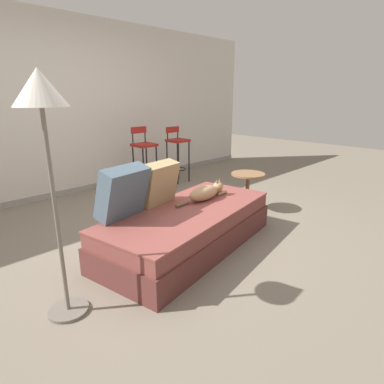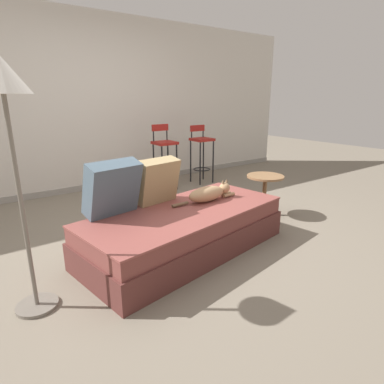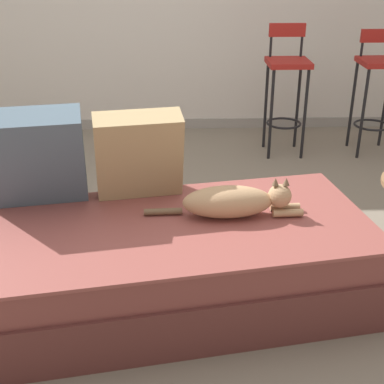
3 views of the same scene
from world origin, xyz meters
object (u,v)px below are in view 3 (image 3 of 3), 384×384
(cat, at_px, (234,201))
(couch, at_px, (161,263))
(throw_pillow_middle, at_px, (139,155))
(bar_stool_by_doorway, at_px, (378,81))
(throw_pillow_corner, at_px, (34,157))
(bar_stool_near_window, at_px, (287,79))

(cat, bearing_deg, couch, -166.11)
(throw_pillow_middle, relative_size, cat, 0.61)
(couch, relative_size, bar_stool_by_doorway, 2.18)
(throw_pillow_corner, xyz_separation_m, bar_stool_near_window, (1.54, 1.73, -0.06))
(bar_stool_near_window, bearing_deg, throw_pillow_corner, -131.65)
(couch, height_order, throw_pillow_middle, throw_pillow_middle)
(couch, distance_m, throw_pillow_middle, 0.54)
(couch, distance_m, throw_pillow_corner, 0.78)
(bar_stool_by_doorway, bearing_deg, couch, -130.27)
(throw_pillow_corner, bearing_deg, throw_pillow_middle, 9.57)
(cat, relative_size, bar_stool_by_doorway, 0.78)
(couch, xyz_separation_m, throw_pillow_corner, (-0.59, 0.24, 0.45))
(cat, height_order, bar_stool_by_doorway, bar_stool_by_doorway)
(bar_stool_near_window, bearing_deg, throw_pillow_middle, -122.58)
(throw_pillow_corner, height_order, throw_pillow_middle, throw_pillow_corner)
(throw_pillow_corner, height_order, bar_stool_near_window, bar_stool_near_window)
(throw_pillow_middle, height_order, cat, throw_pillow_middle)
(couch, distance_m, cat, 0.45)
(bar_stool_near_window, relative_size, bar_stool_by_doorway, 1.05)
(couch, relative_size, throw_pillow_middle, 4.59)
(couch, bearing_deg, throw_pillow_middle, 107.95)
(throw_pillow_middle, distance_m, bar_stool_near_window, 1.95)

